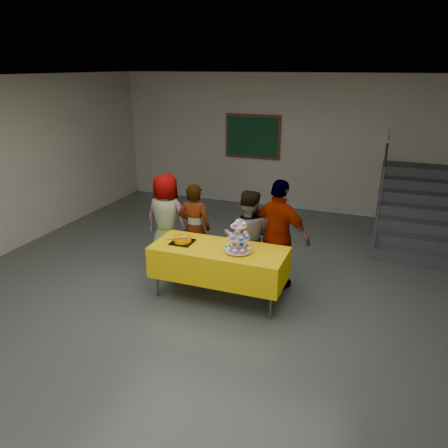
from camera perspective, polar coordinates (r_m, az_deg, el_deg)
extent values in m
plane|color=#4C514C|center=(6.03, -3.30, -11.47)|extent=(10.00, 10.00, 0.00)
cube|color=#AAA089|center=(10.04, 8.37, 10.43)|extent=(8.00, 0.04, 3.00)
cube|color=silver|center=(5.14, -4.00, 18.37)|extent=(8.00, 10.00, 0.04)
cube|color=#999999|center=(10.36, 7.95, 2.54)|extent=(7.90, 0.03, 0.12)
cylinder|color=#595960|center=(6.31, -8.80, -6.35)|extent=(0.04, 0.04, 0.73)
cylinder|color=#595960|center=(5.74, 6.18, -9.05)|extent=(0.04, 0.04, 0.73)
cylinder|color=#595960|center=(6.77, -6.40, -4.33)|extent=(0.04, 0.04, 0.73)
cylinder|color=#595960|center=(6.24, 7.57, -6.59)|extent=(0.04, 0.04, 0.73)
cube|color=#595960|center=(6.06, -0.67, -3.36)|extent=(1.80, 0.70, 0.02)
cube|color=#F0BB04|center=(6.13, -0.67, -4.99)|extent=(1.88, 0.78, 0.44)
cylinder|color=silver|center=(5.91, 1.89, -3.61)|extent=(0.18, 0.18, 0.01)
cylinder|color=silver|center=(5.83, 1.91, -1.77)|extent=(0.02, 0.02, 0.42)
cylinder|color=silver|center=(5.90, 1.89, -3.39)|extent=(0.38, 0.38, 0.01)
cylinder|color=silver|center=(5.84, 1.91, -1.86)|extent=(0.30, 0.30, 0.01)
cylinder|color=silver|center=(5.77, 1.93, -0.30)|extent=(0.22, 0.22, 0.01)
cube|color=black|center=(6.24, -5.43, -2.36)|extent=(0.30, 0.30, 0.02)
cylinder|color=#FF9B00|center=(6.22, -5.45, -1.98)|extent=(0.25, 0.25, 0.07)
ellipsoid|color=#FF9B00|center=(6.21, -5.46, -1.68)|extent=(0.25, 0.25, 0.05)
ellipsoid|color=white|center=(6.15, -5.23, -1.70)|extent=(0.08, 0.08, 0.02)
cube|color=silver|center=(6.10, -6.16, -1.93)|extent=(0.30, 0.16, 0.04)
imported|color=slate|center=(7.19, -7.52, 0.56)|extent=(0.78, 0.53, 1.54)
imported|color=slate|center=(6.92, -3.87, -0.51)|extent=(0.56, 0.39, 1.44)
imported|color=slate|center=(6.50, 3.07, -1.79)|extent=(0.82, 0.70, 1.47)
imported|color=slate|center=(6.34, 7.18, -1.53)|extent=(1.04, 0.64, 1.66)
cube|color=#424447|center=(8.05, 23.19, -3.99)|extent=(1.30, 0.30, 0.18)
cube|color=#424447|center=(8.29, 23.24, -2.62)|extent=(1.30, 0.30, 0.36)
cube|color=#424447|center=(8.54, 23.28, -1.33)|extent=(1.30, 0.30, 0.54)
cube|color=#424447|center=(8.79, 23.32, -0.11)|extent=(1.30, 0.30, 0.72)
cube|color=#424447|center=(9.05, 23.36, 1.04)|extent=(1.30, 0.30, 0.90)
cube|color=#424447|center=(9.31, 23.39, 2.12)|extent=(1.30, 0.30, 1.08)
cube|color=#424447|center=(9.57, 23.43, 3.15)|extent=(1.30, 0.30, 1.26)
cube|color=#424447|center=(9.86, 23.39, 3.61)|extent=(1.30, 0.30, 1.26)
cylinder|color=#595960|center=(7.85, 19.21, -1.20)|extent=(0.04, 0.04, 0.90)
cylinder|color=#595960|center=(8.45, 19.88, 4.07)|extent=(0.04, 0.04, 0.90)
cylinder|color=#595960|center=(9.21, 20.48, 8.71)|extent=(0.04, 0.04, 0.90)
cylinder|color=#595960|center=(8.40, 20.26, 7.10)|extent=(0.04, 1.85, 1.20)
cube|color=#472B16|center=(10.20, 3.77, 11.31)|extent=(1.30, 0.04, 1.00)
cube|color=#12391E|center=(10.18, 3.72, 11.29)|extent=(1.18, 0.02, 0.88)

